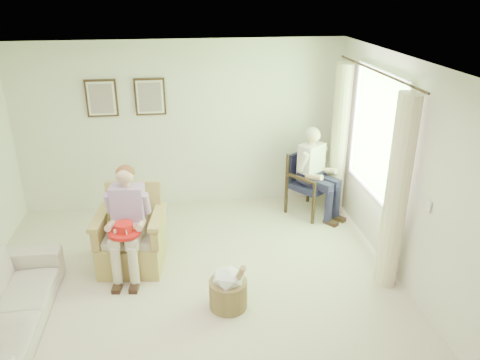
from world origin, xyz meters
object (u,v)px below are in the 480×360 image
Objects in this scene: red_hat at (124,230)px; person_dark at (314,167)px; wood_armchair at (310,180)px; hatbox at (228,288)px; wicker_armchair at (132,242)px; person_wicker at (128,214)px.

person_dark is at bearing 27.33° from red_hat.
hatbox is (-1.54, -2.22, -0.27)m from wood_armchair.
wood_armchair reaches higher than hatbox.
wicker_armchair reaches higher than red_hat.
person_dark reaches higher than wood_armchair.
person_wicker is at bearing 81.19° from red_hat.
person_dark reaches higher than red_hat.
person_dark is 3.02m from red_hat.
person_wicker is at bearing -82.99° from wicker_armchair.
wicker_armchair is at bearing 137.42° from hatbox.
wood_armchair reaches higher than red_hat.
wicker_armchair is 2.68× the size of red_hat.
wicker_armchair reaches higher than hatbox.
hatbox is at bearing -31.57° from person_wicker.
person_wicker is at bearing 169.98° from wood_armchair.
hatbox is (1.11, -1.02, -0.08)m from wicker_armchair.
red_hat is 0.61× the size of hatbox.
person_wicker reaches higher than wicker_armchair.
wood_armchair is 1.51× the size of hatbox.
wood_armchair is 0.71× the size of person_wicker.
wood_armchair is at bearing 33.80° from person_wicker.
red_hat is (-2.68, -1.54, 0.16)m from wood_armchair.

